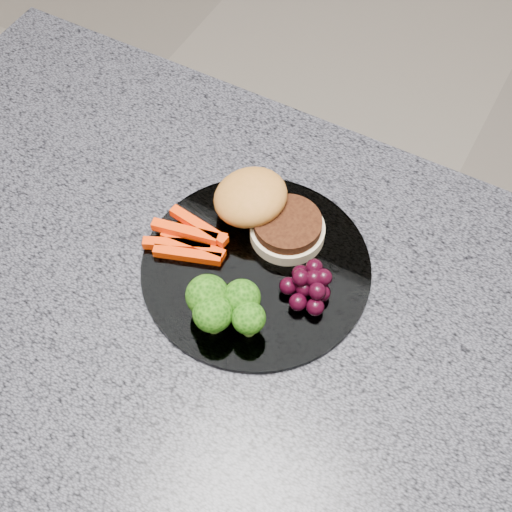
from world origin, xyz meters
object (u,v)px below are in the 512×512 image
at_px(island_cabinet, 284,470).
at_px(grape_bunch, 310,285).
at_px(plate, 256,267).
at_px(burger, 263,210).

distance_m(island_cabinet, grape_bunch, 0.49).
distance_m(plate, burger, 0.07).
xyz_separation_m(burger, grape_bunch, (0.09, -0.06, -0.00)).
xyz_separation_m(island_cabinet, plate, (-0.08, 0.05, 0.47)).
height_order(island_cabinet, burger, burger).
relative_size(island_cabinet, grape_bunch, 20.24).
relative_size(plate, grape_bunch, 4.38).
relative_size(island_cabinet, plate, 4.62).
xyz_separation_m(island_cabinet, burger, (-0.10, 0.11, 0.50)).
bearing_deg(island_cabinet, grape_bunch, 105.04).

